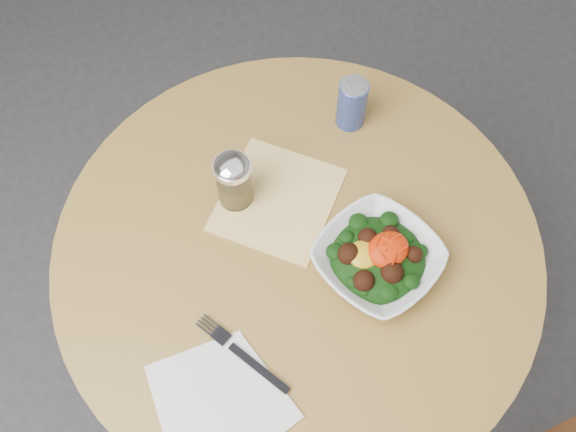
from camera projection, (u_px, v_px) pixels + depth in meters
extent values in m
plane|color=#313134|center=(294.00, 358.00, 1.84)|extent=(6.00, 6.00, 0.00)
cylinder|color=black|center=(294.00, 357.00, 1.82)|extent=(0.52, 0.52, 0.03)
cylinder|color=black|center=(295.00, 316.00, 1.52)|extent=(0.10, 0.10, 0.71)
cylinder|color=#BC9444|center=(298.00, 248.00, 1.19)|extent=(0.90, 0.90, 0.04)
cube|color=#EEA40C|center=(277.00, 199.00, 1.22)|extent=(0.30, 0.29, 0.00)
cube|color=white|center=(208.00, 396.00, 1.04)|extent=(0.21, 0.21, 0.00)
cube|color=white|center=(230.00, 407.00, 1.03)|extent=(0.17, 0.17, 0.00)
imported|color=white|center=(378.00, 259.00, 1.13)|extent=(0.24, 0.24, 0.05)
ellipsoid|color=black|center=(377.00, 259.00, 1.13)|extent=(0.17, 0.17, 0.06)
ellipsoid|color=gold|center=(363.00, 254.00, 1.11)|extent=(0.05, 0.05, 0.02)
ellipsoid|color=red|center=(388.00, 249.00, 1.11)|extent=(0.08, 0.07, 0.03)
cube|color=black|center=(259.00, 368.00, 1.06)|extent=(0.04, 0.12, 0.00)
cube|color=black|center=(215.00, 331.00, 1.09)|extent=(0.04, 0.07, 0.00)
cylinder|color=silver|center=(234.00, 183.00, 1.18)|extent=(0.06, 0.06, 0.10)
cylinder|color=#9F824A|center=(235.00, 190.00, 1.20)|extent=(0.06, 0.06, 0.06)
cylinder|color=white|center=(232.00, 167.00, 1.13)|extent=(0.07, 0.07, 0.01)
ellipsoid|color=white|center=(232.00, 166.00, 1.12)|extent=(0.06, 0.06, 0.03)
cylinder|color=navy|center=(352.00, 104.00, 1.26)|extent=(0.06, 0.06, 0.11)
cylinder|color=silver|center=(354.00, 85.00, 1.21)|extent=(0.06, 0.06, 0.00)
cube|color=silver|center=(353.00, 82.00, 1.21)|extent=(0.01, 0.02, 0.00)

